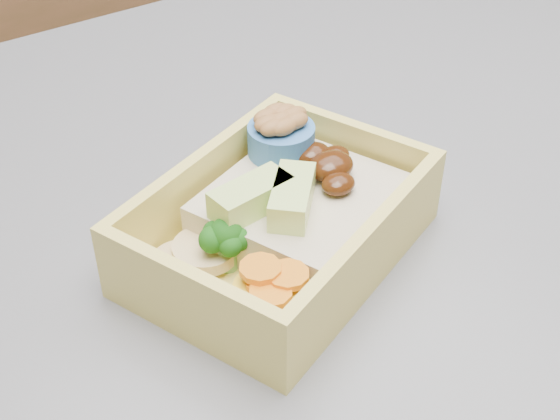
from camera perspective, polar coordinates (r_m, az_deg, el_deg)
bento_box at (r=0.43m, az=0.19°, el=-0.62°), size 0.19×0.17×0.06m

